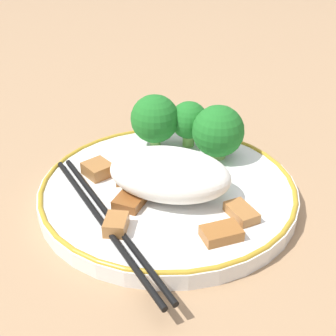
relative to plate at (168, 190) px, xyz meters
The scene contains 13 objects.
ground_plane 0.01m from the plate, ahead, with size 3.00×3.00×0.00m, color #9E7A56.
plate is the anchor object (origin of this frame).
rice_mound 0.03m from the plate, 68.62° to the right, with size 0.12×0.07×0.04m.
broccoli_back_left 0.09m from the plate, 62.66° to the left, with size 0.06×0.06×0.06m.
broccoli_back_center 0.10m from the plate, 90.67° to the left, with size 0.04×0.04×0.05m.
broccoli_back_right 0.09m from the plate, 115.64° to the left, with size 0.05×0.05×0.06m.
meat_near_front 0.08m from the plate, behind, with size 0.04×0.04×0.01m.
meat_near_left 0.08m from the plate, 22.74° to the right, with size 0.04×0.04×0.01m.
meat_near_right 0.05m from the plate, 122.56° to the right, with size 0.03×0.04×0.01m.
meat_near_back 0.05m from the plate, behind, with size 0.03×0.04×0.01m.
meat_on_rice_edge 0.09m from the plate, 45.80° to the right, with size 0.04×0.04×0.01m.
meat_mid_left 0.09m from the plate, 106.62° to the right, with size 0.02×0.03×0.01m.
chopsticks 0.08m from the plate, 116.43° to the right, with size 0.17×0.17×0.01m.
Camera 1 is at (0.10, -0.38, 0.27)m, focal length 50.00 mm.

